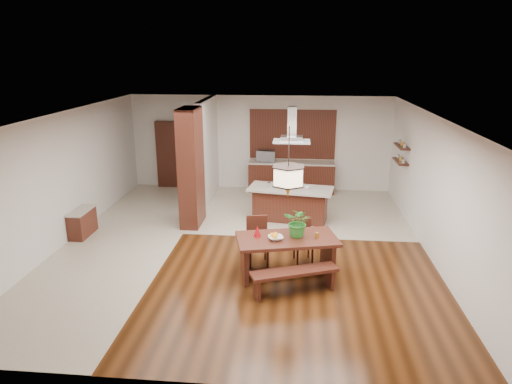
# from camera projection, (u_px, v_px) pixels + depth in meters

# --- Properties ---
(room_shell) EXTENTS (9.00, 9.04, 2.92)m
(room_shell) POSITION_uv_depth(u_px,v_px,m) (242.00, 155.00, 9.63)
(room_shell) COLOR #321809
(room_shell) RESTS_ON ground
(tile_hallway) EXTENTS (2.50, 9.00, 0.01)m
(tile_hallway) POSITION_uv_depth(u_px,v_px,m) (124.00, 240.00, 10.48)
(tile_hallway) COLOR beige
(tile_hallway) RESTS_ON ground
(tile_kitchen) EXTENTS (5.50, 4.00, 0.01)m
(tile_kitchen) POSITION_uv_depth(u_px,v_px,m) (299.00, 210.00, 12.51)
(tile_kitchen) COLOR beige
(tile_kitchen) RESTS_ON ground
(soffit_band) EXTENTS (8.00, 9.00, 0.02)m
(soffit_band) POSITION_uv_depth(u_px,v_px,m) (242.00, 116.00, 9.39)
(soffit_band) COLOR #3C1C0F
(soffit_band) RESTS_ON room_shell
(partition_pier) EXTENTS (0.45, 1.00, 2.90)m
(partition_pier) POSITION_uv_depth(u_px,v_px,m) (191.00, 168.00, 11.08)
(partition_pier) COLOR black
(partition_pier) RESTS_ON ground
(partition_stub) EXTENTS (0.18, 2.40, 2.90)m
(partition_stub) POSITION_uv_depth(u_px,v_px,m) (208.00, 150.00, 13.08)
(partition_stub) COLOR silver
(partition_stub) RESTS_ON ground
(hallway_console) EXTENTS (0.37, 0.88, 0.63)m
(hallway_console) POSITION_uv_depth(u_px,v_px,m) (82.00, 223.00, 10.67)
(hallway_console) COLOR black
(hallway_console) RESTS_ON ground
(hallway_doorway) EXTENTS (1.10, 0.20, 2.10)m
(hallway_doorway) POSITION_uv_depth(u_px,v_px,m) (174.00, 155.00, 14.36)
(hallway_doorway) COLOR black
(hallway_doorway) RESTS_ON ground
(rear_counter) EXTENTS (2.60, 0.62, 0.95)m
(rear_counter) POSITION_uv_depth(u_px,v_px,m) (291.00, 177.00, 14.01)
(rear_counter) COLOR black
(rear_counter) RESTS_ON ground
(kitchen_window) EXTENTS (2.60, 0.08, 1.50)m
(kitchen_window) POSITION_uv_depth(u_px,v_px,m) (292.00, 134.00, 13.88)
(kitchen_window) COLOR #9E5E2F
(kitchen_window) RESTS_ON room_shell
(shelf_lower) EXTENTS (0.26, 0.90, 0.04)m
(shelf_lower) POSITION_uv_depth(u_px,v_px,m) (400.00, 161.00, 11.96)
(shelf_lower) COLOR black
(shelf_lower) RESTS_ON room_shell
(shelf_upper) EXTENTS (0.26, 0.90, 0.04)m
(shelf_upper) POSITION_uv_depth(u_px,v_px,m) (402.00, 146.00, 11.84)
(shelf_upper) COLOR black
(shelf_upper) RESTS_ON room_shell
(dining_table) EXTENTS (2.05, 1.35, 0.79)m
(dining_table) POSITION_uv_depth(u_px,v_px,m) (287.00, 248.00, 8.68)
(dining_table) COLOR black
(dining_table) RESTS_ON ground
(dining_bench) EXTENTS (1.60, 0.89, 0.44)m
(dining_bench) POSITION_uv_depth(u_px,v_px,m) (294.00, 281.00, 8.14)
(dining_bench) COLOR black
(dining_bench) RESTS_ON ground
(dining_chair_left) EXTENTS (0.51, 0.51, 0.98)m
(dining_chair_left) POSITION_uv_depth(u_px,v_px,m) (258.00, 241.00, 9.19)
(dining_chair_left) COLOR black
(dining_chair_left) RESTS_ON ground
(dining_chair_right) EXTENTS (0.46, 0.46, 0.87)m
(dining_chair_right) POSITION_uv_depth(u_px,v_px,m) (303.00, 241.00, 9.33)
(dining_chair_right) COLOR black
(dining_chair_right) RESTS_ON ground
(pendant_lantern) EXTENTS (0.64, 0.64, 1.31)m
(pendant_lantern) POSITION_uv_depth(u_px,v_px,m) (289.00, 162.00, 8.19)
(pendant_lantern) COLOR #FCE8C1
(pendant_lantern) RESTS_ON room_shell
(foliage_plant) EXTENTS (0.66, 0.63, 0.58)m
(foliage_plant) POSITION_uv_depth(u_px,v_px,m) (299.00, 222.00, 8.58)
(foliage_plant) COLOR #2A7B29
(foliage_plant) RESTS_ON dining_table
(fruit_bowl) EXTENTS (0.35, 0.35, 0.07)m
(fruit_bowl) POSITION_uv_depth(u_px,v_px,m) (276.00, 238.00, 8.51)
(fruit_bowl) COLOR beige
(fruit_bowl) RESTS_ON dining_table
(napkin_cone) EXTENTS (0.15, 0.15, 0.22)m
(napkin_cone) POSITION_uv_depth(u_px,v_px,m) (257.00, 231.00, 8.64)
(napkin_cone) COLOR #A00B10
(napkin_cone) RESTS_ON dining_table
(gold_ornament) EXTENTS (0.09, 0.09, 0.11)m
(gold_ornament) POSITION_uv_depth(u_px,v_px,m) (317.00, 235.00, 8.59)
(gold_ornament) COLOR gold
(gold_ornament) RESTS_ON dining_table
(kitchen_island) EXTENTS (2.22, 1.23, 0.87)m
(kitchen_island) POSITION_uv_depth(u_px,v_px,m) (290.00, 203.00, 11.63)
(kitchen_island) COLOR black
(kitchen_island) RESTS_ON ground
(range_hood) EXTENTS (0.90, 0.55, 0.87)m
(range_hood) POSITION_uv_depth(u_px,v_px,m) (292.00, 124.00, 11.04)
(range_hood) COLOR silver
(range_hood) RESTS_ON room_shell
(island_cup) EXTENTS (0.13, 0.13, 0.10)m
(island_cup) POSITION_uv_depth(u_px,v_px,m) (307.00, 187.00, 11.35)
(island_cup) COLOR silver
(island_cup) RESTS_ON kitchen_island
(microwave) EXTENTS (0.57, 0.39, 0.31)m
(microwave) POSITION_uv_depth(u_px,v_px,m) (266.00, 156.00, 13.91)
(microwave) COLOR silver
(microwave) RESTS_ON rear_counter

